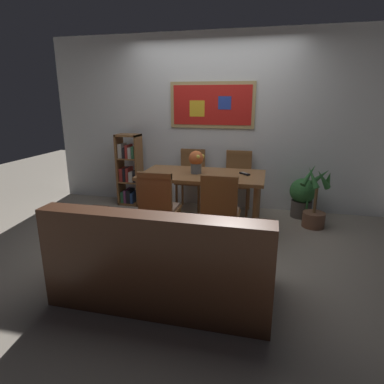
{
  "coord_description": "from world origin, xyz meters",
  "views": [
    {
      "loc": [
        0.86,
        -3.58,
        1.65
      ],
      "look_at": [
        0.05,
        -0.2,
        0.65
      ],
      "focal_mm": 30.3,
      "sensor_mm": 36.0,
      "label": 1
    }
  ],
  "objects_px": {
    "potted_ivy": "(302,196)",
    "tv_remote": "(245,174)",
    "dining_table": "(202,181)",
    "potted_palm": "(315,205)",
    "flower_vase": "(196,161)",
    "dining_chair_near_left": "(158,204)",
    "dining_chair_far_left": "(191,174)",
    "bookshelf": "(129,171)",
    "dining_chair_near_right": "(220,208)",
    "leather_couch": "(163,264)",
    "dining_chair_far_right": "(238,176)"
  },
  "relations": [
    {
      "from": "dining_chair_near_left",
      "to": "dining_chair_far_right",
      "type": "height_order",
      "value": "same"
    },
    {
      "from": "leather_couch",
      "to": "bookshelf",
      "type": "distance_m",
      "value": 2.72
    },
    {
      "from": "potted_palm",
      "to": "dining_chair_far_left",
      "type": "bearing_deg",
      "value": 167.02
    },
    {
      "from": "dining_chair_far_left",
      "to": "bookshelf",
      "type": "distance_m",
      "value": 1.01
    },
    {
      "from": "tv_remote",
      "to": "dining_chair_far_right",
      "type": "bearing_deg",
      "value": 102.01
    },
    {
      "from": "flower_vase",
      "to": "tv_remote",
      "type": "xyz_separation_m",
      "value": [
        0.61,
        0.07,
        -0.15
      ]
    },
    {
      "from": "potted_palm",
      "to": "bookshelf",
      "type": "bearing_deg",
      "value": 172.63
    },
    {
      "from": "dining_chair_near_left",
      "to": "bookshelf",
      "type": "distance_m",
      "value": 1.78
    },
    {
      "from": "dining_chair_far_left",
      "to": "bookshelf",
      "type": "height_order",
      "value": "bookshelf"
    },
    {
      "from": "leather_couch",
      "to": "flower_vase",
      "type": "height_order",
      "value": "flower_vase"
    },
    {
      "from": "leather_couch",
      "to": "tv_remote",
      "type": "distance_m",
      "value": 1.83
    },
    {
      "from": "bookshelf",
      "to": "tv_remote",
      "type": "distance_m",
      "value": 2.0
    },
    {
      "from": "potted_ivy",
      "to": "dining_chair_far_right",
      "type": "bearing_deg",
      "value": 176.83
    },
    {
      "from": "dining_table",
      "to": "dining_chair_near_left",
      "type": "distance_m",
      "value": 0.82
    },
    {
      "from": "flower_vase",
      "to": "dining_chair_near_left",
      "type": "bearing_deg",
      "value": -109.28
    },
    {
      "from": "dining_chair_near_left",
      "to": "dining_chair_far_right",
      "type": "relative_size",
      "value": 1.0
    },
    {
      "from": "dining_chair_far_left",
      "to": "flower_vase",
      "type": "distance_m",
      "value": 0.89
    },
    {
      "from": "bookshelf",
      "to": "potted_ivy",
      "type": "bearing_deg",
      "value": 0.08
    },
    {
      "from": "dining_chair_near_left",
      "to": "potted_palm",
      "type": "height_order",
      "value": "dining_chair_near_left"
    },
    {
      "from": "dining_chair_near_left",
      "to": "dining_chair_far_right",
      "type": "bearing_deg",
      "value": 64.66
    },
    {
      "from": "dining_chair_far_right",
      "to": "dining_chair_near_left",
      "type": "bearing_deg",
      "value": -115.34
    },
    {
      "from": "dining_chair_far_right",
      "to": "tv_remote",
      "type": "distance_m",
      "value": 0.76
    },
    {
      "from": "potted_ivy",
      "to": "flower_vase",
      "type": "relative_size",
      "value": 2.08
    },
    {
      "from": "dining_chair_near_right",
      "to": "dining_chair_far_right",
      "type": "xyz_separation_m",
      "value": [
        0.03,
        1.52,
        0.0
      ]
    },
    {
      "from": "dining_chair_far_left",
      "to": "potted_ivy",
      "type": "bearing_deg",
      "value": -1.6
    },
    {
      "from": "bookshelf",
      "to": "potted_ivy",
      "type": "relative_size",
      "value": 1.88
    },
    {
      "from": "leather_couch",
      "to": "tv_remote",
      "type": "relative_size",
      "value": 12.5
    },
    {
      "from": "dining_chair_far_right",
      "to": "potted_ivy",
      "type": "distance_m",
      "value": 0.97
    },
    {
      "from": "potted_ivy",
      "to": "tv_remote",
      "type": "distance_m",
      "value": 1.12
    },
    {
      "from": "dining_chair_near_left",
      "to": "dining_table",
      "type": "bearing_deg",
      "value": 65.31
    },
    {
      "from": "dining_chair_far_left",
      "to": "bookshelf",
      "type": "xyz_separation_m",
      "value": [
        -1.01,
        -0.05,
        0.0
      ]
    },
    {
      "from": "dining_table",
      "to": "potted_palm",
      "type": "bearing_deg",
      "value": 14.11
    },
    {
      "from": "dining_chair_near_left",
      "to": "tv_remote",
      "type": "distance_m",
      "value": 1.21
    },
    {
      "from": "dining_chair_far_left",
      "to": "leather_couch",
      "type": "relative_size",
      "value": 0.51
    },
    {
      "from": "potted_palm",
      "to": "dining_chair_near_right",
      "type": "bearing_deg",
      "value": -135.16
    },
    {
      "from": "tv_remote",
      "to": "flower_vase",
      "type": "bearing_deg",
      "value": -173.76
    },
    {
      "from": "bookshelf",
      "to": "flower_vase",
      "type": "distance_m",
      "value": 1.5
    },
    {
      "from": "dining_chair_near_right",
      "to": "flower_vase",
      "type": "relative_size",
      "value": 3.14
    },
    {
      "from": "potted_ivy",
      "to": "tv_remote",
      "type": "height_order",
      "value": "tv_remote"
    },
    {
      "from": "dining_table",
      "to": "flower_vase",
      "type": "bearing_deg",
      "value": 178.09
    },
    {
      "from": "dining_chair_near_right",
      "to": "bookshelf",
      "type": "bearing_deg",
      "value": 139.16
    },
    {
      "from": "flower_vase",
      "to": "dining_table",
      "type": "bearing_deg",
      "value": -1.91
    },
    {
      "from": "leather_couch",
      "to": "dining_chair_near_right",
      "type": "bearing_deg",
      "value": 69.02
    },
    {
      "from": "dining_chair_far_left",
      "to": "tv_remote",
      "type": "relative_size",
      "value": 6.32
    },
    {
      "from": "dining_chair_far_right",
      "to": "tv_remote",
      "type": "bearing_deg",
      "value": -77.99
    },
    {
      "from": "dining_chair_near_right",
      "to": "dining_chair_far_left",
      "type": "xyz_separation_m",
      "value": [
        -0.68,
        1.51,
        0.0
      ]
    },
    {
      "from": "dining_chair_near_right",
      "to": "potted_palm",
      "type": "height_order",
      "value": "dining_chair_near_right"
    },
    {
      "from": "dining_chair_far_left",
      "to": "leather_couch",
      "type": "distance_m",
      "value": 2.44
    },
    {
      "from": "dining_table",
      "to": "potted_ivy",
      "type": "relative_size",
      "value": 2.62
    },
    {
      "from": "dining_chair_near_right",
      "to": "bookshelf",
      "type": "relative_size",
      "value": 0.81
    }
  ]
}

